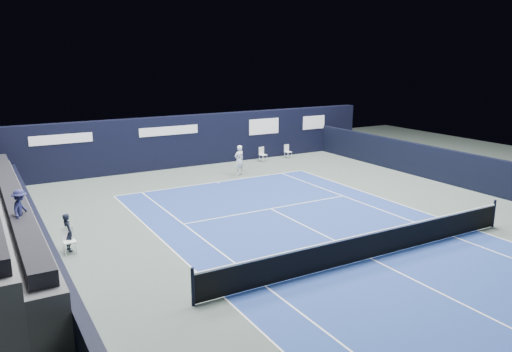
{
  "coord_description": "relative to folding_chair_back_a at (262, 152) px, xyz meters",
  "views": [
    {
      "loc": [
        -11.09,
        -11.55,
        6.63
      ],
      "look_at": [
        -0.14,
        7.44,
        1.3
      ],
      "focal_mm": 35.0,
      "sensor_mm": 36.0,
      "label": 1
    }
  ],
  "objects": [
    {
      "name": "side_barrier_left",
      "position": [
        -14.37,
        -9.41,
        -0.01
      ],
      "size": [
        0.33,
        22.0,
        1.2
      ],
      "color": "black",
      "rests_on": "ground"
    },
    {
      "name": "court_markings",
      "position": [
        -4.87,
        -15.38,
        -0.6
      ],
      "size": [
        11.03,
        23.83,
        0.0
      ],
      "color": "white",
      "rests_on": "court_surface"
    },
    {
      "name": "court_surface",
      "position": [
        -4.87,
        -15.38,
        -0.61
      ],
      "size": [
        10.97,
        23.77,
        0.01
      ],
      "primitive_type": "cube",
      "color": "navy",
      "rests_on": "ground"
    },
    {
      "name": "line_judge_chair",
      "position": [
        -13.5,
        -9.8,
        -0.08
      ],
      "size": [
        0.43,
        0.41,
        0.93
      ],
      "rotation": [
        0.0,
        0.0,
        0.04
      ],
      "color": "white",
      "rests_on": "ground"
    },
    {
      "name": "line_judge",
      "position": [
        -13.47,
        -9.6,
        0.06
      ],
      "size": [
        0.39,
        0.54,
        1.35
      ],
      "primitive_type": "imported",
      "rotation": [
        0.0,
        0.0,
        1.73
      ],
      "color": "black",
      "rests_on": "ground"
    },
    {
      "name": "ground",
      "position": [
        -4.87,
        -13.38,
        -0.61
      ],
      "size": [
        48.0,
        48.0,
        0.0
      ],
      "primitive_type": "plane",
      "color": "#4B5951",
      "rests_on": "ground"
    },
    {
      "name": "folding_chair_back_b",
      "position": [
        2.0,
        0.07,
        -0.11
      ],
      "size": [
        0.43,
        0.42,
        0.89
      ],
      "rotation": [
        0.0,
        0.0,
        0.12
      ],
      "color": "white",
      "rests_on": "ground"
    },
    {
      "name": "enclosure_wall_right",
      "position": [
        5.63,
        -9.38,
        0.29
      ],
      "size": [
        0.3,
        22.0,
        1.8
      ],
      "primitive_type": "cube",
      "color": "black",
      "rests_on": "ground"
    },
    {
      "name": "folding_chair_back_a",
      "position": [
        0.0,
        0.0,
        0.0
      ],
      "size": [
        0.46,
        0.49,
        0.92
      ],
      "rotation": [
        0.0,
        0.0,
        0.15
      ],
      "color": "white",
      "rests_on": "ground"
    },
    {
      "name": "back_sponsor_wall",
      "position": [
        -4.86,
        1.12,
        0.94
      ],
      "size": [
        26.0,
        0.63,
        3.1
      ],
      "color": "black",
      "rests_on": "ground"
    },
    {
      "name": "tennis_net",
      "position": [
        -4.87,
        -15.38,
        -0.1
      ],
      "size": [
        12.9,
        0.1,
        1.1
      ],
      "color": "black",
      "rests_on": "ground"
    },
    {
      "name": "tennis_player",
      "position": [
        -3.02,
        -2.58,
        0.24
      ],
      "size": [
        0.69,
        0.88,
        1.7
      ],
      "color": "white",
      "rests_on": "ground"
    }
  ]
}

